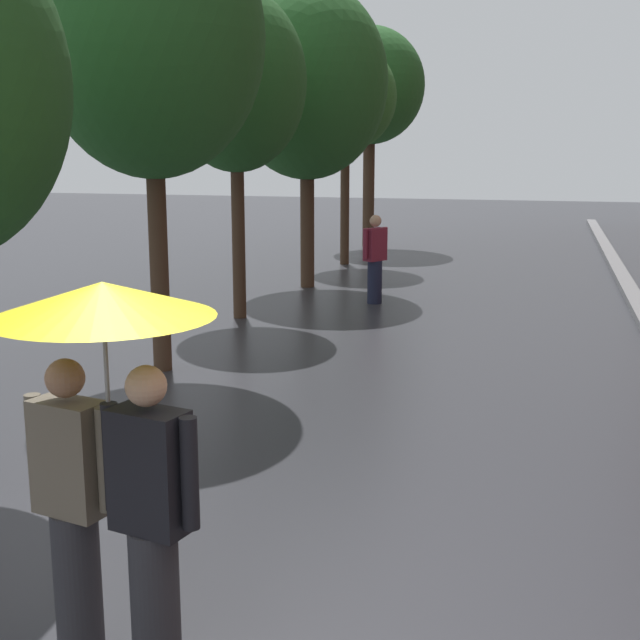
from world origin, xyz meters
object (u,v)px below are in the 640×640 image
street_tree_2 (235,82)px  street_tree_3 (307,82)px  street_tree_5 (370,87)px  couple_under_umbrella (108,416)px  street_tree_4 (345,98)px  pedestrian_walking_midground (375,259)px  street_tree_1 (150,37)px

street_tree_2 → street_tree_3: 3.27m
street_tree_5 → couple_under_umbrella: size_ratio=2.77×
street_tree_4 → street_tree_2: bearing=-92.0°
pedestrian_walking_midground → street_tree_1: bearing=-108.3°
street_tree_3 → street_tree_5: street_tree_5 is taller
street_tree_2 → street_tree_3: bearing=85.6°
street_tree_5 → street_tree_3: bearing=-88.3°
street_tree_4 → pedestrian_walking_midground: size_ratio=3.21×
street_tree_1 → street_tree_3: size_ratio=0.98×
street_tree_1 → couple_under_umbrella: 6.81m
street_tree_2 → pedestrian_walking_midground: street_tree_2 is taller
couple_under_umbrella → pedestrian_walking_midground: size_ratio=1.35×
street_tree_1 → street_tree_5: bearing=90.6°
street_tree_2 → street_tree_5: 10.32m
pedestrian_walking_midground → street_tree_3: bearing=138.9°
street_tree_1 → pedestrian_walking_midground: 6.33m
street_tree_2 → couple_under_umbrella: size_ratio=2.43×
street_tree_1 → street_tree_5: size_ratio=0.97×
couple_under_umbrella → street_tree_2: bearing=106.0°
street_tree_5 → pedestrian_walking_midground: size_ratio=3.73×
street_tree_2 → street_tree_1: bearing=-86.9°
street_tree_4 → couple_under_umbrella: size_ratio=2.38×
couple_under_umbrella → pedestrian_walking_midground: bearing=93.8°
street_tree_4 → street_tree_3: bearing=-89.7°
street_tree_5 → couple_under_umbrella: (2.57, -19.46, -2.87)m
street_tree_1 → street_tree_3: street_tree_3 is taller
street_tree_1 → street_tree_3: 6.61m
street_tree_2 → couple_under_umbrella: street_tree_2 is taller
street_tree_1 → pedestrian_walking_midground: (1.71, 5.17, -3.22)m
street_tree_5 → couple_under_umbrella: 19.84m
street_tree_1 → street_tree_5: 13.67m
street_tree_1 → street_tree_3: bearing=89.4°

